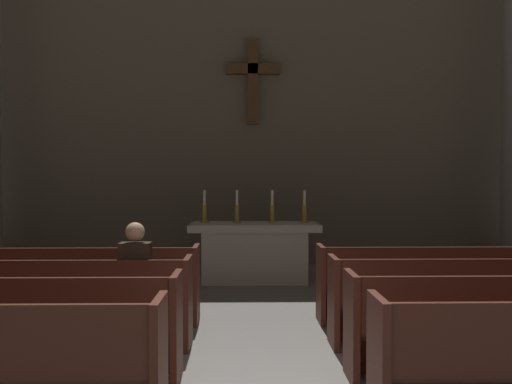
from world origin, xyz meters
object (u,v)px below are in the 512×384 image
candlestick_inner_left (237,213)px  candlestick_outer_right (304,213)px  lone_worshipper (137,281)px  pew_left_row_4 (71,285)px  pew_right_row_4 (443,283)px  altar (255,251)px  pew_right_row_3 (477,301)px  candlestick_inner_right (272,213)px  pew_left_row_2 (1,328)px  candlestick_outer_left (205,213)px  pew_left_row_3 (42,303)px

candlestick_inner_left → candlestick_outer_right: 1.15m
candlestick_inner_left → lone_worshipper: size_ratio=0.42×
pew_left_row_4 → pew_right_row_4: same height
pew_left_row_4 → altar: bearing=50.4°
pew_right_row_3 → candlestick_inner_right: (-1.98, 3.77, 0.70)m
pew_left_row_4 → candlestick_inner_right: bearing=46.9°
pew_left_row_2 → candlestick_outer_left: 5.04m
pew_left_row_2 → lone_worshipper: lone_worshipper is taller
pew_left_row_2 → candlestick_inner_right: candlestick_inner_right is taller
pew_right_row_4 → pew_left_row_2: bearing=-156.1°
pew_right_row_4 → altar: size_ratio=1.40×
candlestick_outer_left → candlestick_inner_right: size_ratio=1.00×
pew_left_row_2 → pew_left_row_3: bearing=90.0°
candlestick_outer_right → pew_left_row_4: bearing=-138.6°
pew_left_row_3 → pew_right_row_4: 4.67m
pew_left_row_3 → altar: bearing=58.8°
candlestick_inner_left → candlestick_inner_right: (0.60, 0.00, 0.00)m
pew_right_row_4 → lone_worshipper: lone_worshipper is taller
pew_left_row_4 → pew_right_row_4: size_ratio=1.00×
candlestick_inner_right → pew_left_row_3: bearing=-124.4°
candlestick_inner_right → candlestick_outer_right: same height
pew_right_row_3 → lone_worshipper: lone_worshipper is taller
pew_left_row_3 → candlestick_outer_right: (3.13, 3.77, 0.70)m
pew_left_row_3 → altar: altar is taller
candlestick_outer_right → pew_right_row_3: bearing=-69.2°
candlestick_inner_right → candlestick_outer_right: size_ratio=1.00×
pew_left_row_2 → candlestick_outer_left: candlestick_outer_left is taller
altar → candlestick_inner_left: 0.71m
pew_left_row_4 → pew_right_row_3: same height
pew_left_row_2 → candlestick_outer_right: (3.13, 4.78, 0.70)m
pew_left_row_2 → candlestick_inner_left: (1.98, 4.78, 0.70)m
altar → pew_left_row_4: bearing=-129.6°
pew_left_row_4 → candlestick_outer_right: bearing=41.4°
altar → candlestick_outer_right: (0.85, 0.00, 0.65)m
altar → candlestick_inner_left: candlestick_inner_left is taller
pew_left_row_3 → pew_left_row_4: (0.00, 1.01, 0.00)m
pew_right_row_3 → pew_right_row_4: same height
pew_left_row_3 → pew_right_row_4: same height
candlestick_outer_left → candlestick_inner_right: 1.15m
candlestick_outer_left → pew_left_row_4: bearing=-117.4°
pew_left_row_2 → altar: bearing=64.5°
lone_worshipper → pew_left_row_3: bearing=-177.8°
pew_left_row_3 → pew_right_row_4: size_ratio=1.00×
pew_left_row_3 → pew_left_row_4: same height
altar → candlestick_outer_right: candlestick_outer_right is taller
pew_left_row_3 → pew_right_row_3: 4.56m
pew_right_row_3 → candlestick_outer_right: candlestick_outer_right is taller
pew_right_row_4 → pew_right_row_3: bearing=-90.0°
altar → pew_left_row_2: bearing=-115.5°
pew_left_row_2 → candlestick_outer_left: (1.43, 4.78, 0.70)m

